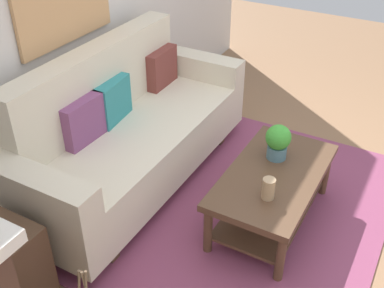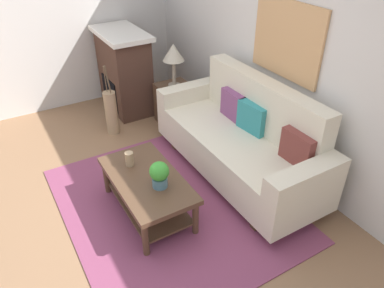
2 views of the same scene
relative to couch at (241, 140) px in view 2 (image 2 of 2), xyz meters
name	(u,v)px [view 2 (image 2 of 2)]	position (x,y,z in m)	size (l,w,h in m)	color
ground_plane	(127,222)	(0.09, -1.42, -0.43)	(9.60, 9.60, 0.00)	#8C6647
wall_back	(297,53)	(0.09, 0.54, 0.92)	(5.60, 0.10, 2.70)	silver
wall_left	(70,12)	(-2.76, -0.97, 0.92)	(0.10, 4.91, 2.70)	silver
area_rug	(172,204)	(0.09, -0.92, -0.42)	(2.46, 2.06, 0.01)	#843D5B
couch	(241,140)	(0.00, 0.00, 0.00)	(2.20, 0.84, 1.08)	beige
throw_pillow_plum	(234,105)	(-0.34, 0.13, 0.25)	(0.36, 0.12, 0.32)	#7A4270
throw_pillow_teal	(252,118)	(0.00, 0.13, 0.25)	(0.36, 0.12, 0.32)	teal
throw_pillow_maroon	(298,148)	(0.68, 0.13, 0.25)	(0.36, 0.12, 0.32)	brown
coffee_table	(147,187)	(0.07, -1.17, -0.12)	(1.10, 0.60, 0.43)	#513826
tabletop_vase	(129,159)	(-0.20, -1.22, 0.07)	(0.08, 0.08, 0.15)	tan
potted_plant_tabletop	(159,174)	(0.25, -1.11, 0.14)	(0.18, 0.18, 0.26)	slate
side_table	(175,104)	(-1.40, -0.08, -0.15)	(0.44, 0.44, 0.56)	#513826
table_lamp	(173,54)	(-1.40, -0.08, 0.56)	(0.28, 0.28, 0.57)	gray
fireplace	(124,71)	(-2.16, -0.49, 0.16)	(1.02, 0.58, 1.16)	#472D23
floor_vase	(111,113)	(-1.57, -0.93, -0.13)	(0.16, 0.16, 0.59)	tan
floor_vase_branch_a	(107,80)	(-1.55, -0.93, 0.34)	(0.01, 0.01, 0.36)	brown
floor_vase_branch_b	(108,79)	(-1.58, -0.92, 0.34)	(0.01, 0.01, 0.36)	brown
floor_vase_branch_c	(105,79)	(-1.58, -0.95, 0.34)	(0.01, 0.01, 0.36)	brown
framed_painting	(287,40)	(0.00, 0.47, 1.04)	(0.93, 0.03, 0.76)	tan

